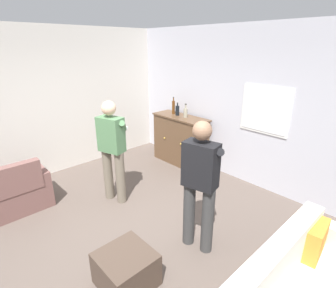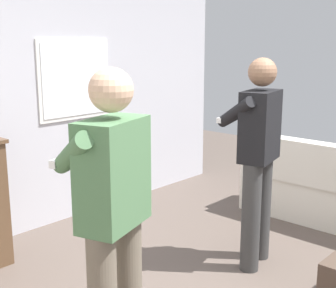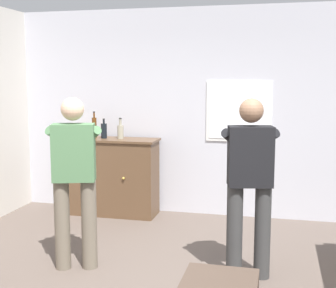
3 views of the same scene
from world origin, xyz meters
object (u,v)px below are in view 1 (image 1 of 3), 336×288
(bottle_spirits_clear, at_px, (186,112))
(person_standing_left, at_px, (112,147))
(person_standing_right, at_px, (200,181))
(bottle_wine_green, at_px, (177,110))
(ottoman, at_px, (126,269))
(sideboard_cabinet, at_px, (180,140))
(bottle_liquor_amber, at_px, (173,107))
(armchair, at_px, (18,193))

(bottle_spirits_clear, height_order, person_standing_left, person_standing_left)
(bottle_spirits_clear, xyz_separation_m, person_standing_right, (1.84, -1.68, -0.22))
(bottle_wine_green, bearing_deg, person_standing_right, -39.11)
(ottoman, bearing_deg, bottle_wine_green, 125.67)
(sideboard_cabinet, height_order, ottoman, sideboard_cabinet)
(person_standing_right, bearing_deg, bottle_liquor_amber, 142.34)
(person_standing_left, bearing_deg, person_standing_right, 5.90)
(sideboard_cabinet, relative_size, ottoman, 2.30)
(bottle_wine_green, height_order, bottle_liquor_amber, bottle_liquor_amber)
(bottle_spirits_clear, xyz_separation_m, ottoman, (1.70, -2.69, -0.96))
(bottle_liquor_amber, bearing_deg, person_standing_left, -73.27)
(sideboard_cabinet, xyz_separation_m, ottoman, (1.82, -2.68, -0.33))
(armchair, distance_m, bottle_liquor_amber, 3.29)
(bottle_spirits_clear, xyz_separation_m, person_standing_left, (0.18, -1.86, -0.22))
(sideboard_cabinet, relative_size, person_standing_left, 0.76)
(sideboard_cabinet, distance_m, bottle_spirits_clear, 0.64)
(ottoman, bearing_deg, bottle_spirits_clear, 122.21)
(armchair, bearing_deg, bottle_wine_green, 83.08)
(bottle_liquor_amber, relative_size, bottle_spirits_clear, 1.28)
(sideboard_cabinet, bearing_deg, bottle_spirits_clear, 5.83)
(armchair, relative_size, ottoman, 1.60)
(bottle_wine_green, xyz_separation_m, ottoman, (1.94, -2.70, -0.96))
(bottle_liquor_amber, height_order, person_standing_left, person_standing_left)
(armchair, relative_size, bottle_liquor_amber, 2.44)
(armchair, bearing_deg, ottoman, 10.47)
(ottoman, distance_m, person_standing_left, 1.89)
(ottoman, bearing_deg, person_standing_right, 82.18)
(armchair, relative_size, person_standing_left, 0.53)
(person_standing_left, relative_size, person_standing_right, 1.00)
(sideboard_cabinet, bearing_deg, bottle_liquor_amber, 169.82)
(armchair, xyz_separation_m, bottle_spirits_clear, (0.62, 3.12, 0.87))
(bottle_spirits_clear, bearing_deg, person_standing_right, -42.53)
(armchair, xyz_separation_m, sideboard_cabinet, (0.49, 3.11, 0.24))
(armchair, height_order, bottle_spirits_clear, bottle_spirits_clear)
(sideboard_cabinet, bearing_deg, person_standing_left, -80.65)
(armchair, distance_m, bottle_wine_green, 3.26)
(ottoman, bearing_deg, armchair, -169.53)
(armchair, bearing_deg, bottle_liquor_amber, 85.89)
(bottle_spirits_clear, bearing_deg, sideboard_cabinet, -174.17)
(bottle_liquor_amber, distance_m, person_standing_right, 2.82)
(ottoman, xyz_separation_m, person_standing_left, (-1.52, 0.84, 0.74))
(armchair, xyz_separation_m, person_standing_right, (2.45, 1.44, 0.65))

